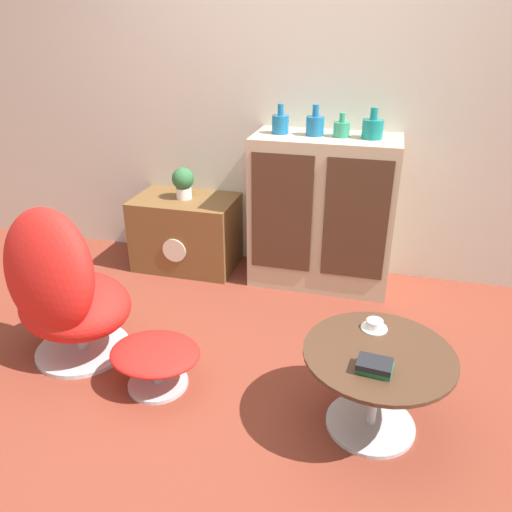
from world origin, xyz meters
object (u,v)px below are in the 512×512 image
(vase_leftmost, at_px, (280,123))
(teacup, at_px, (374,325))
(vase_inner_right, at_px, (342,129))
(vase_rightmost, at_px, (373,128))
(sideboard, at_px, (322,212))
(book_stack, at_px, (375,366))
(coffee_table, at_px, (376,377))
(vase_inner_left, at_px, (315,125))
(ottoman, at_px, (155,357))
(egg_chair, at_px, (62,290))
(potted_plant, at_px, (183,181))
(tv_console, at_px, (187,232))

(vase_leftmost, bearing_deg, teacup, -58.89)
(vase_inner_right, distance_m, vase_rightmost, 0.19)
(sideboard, height_order, book_stack, sideboard)
(coffee_table, distance_m, vase_inner_left, 1.67)
(sideboard, height_order, ottoman, sideboard)
(vase_inner_right, bearing_deg, egg_chair, -135.50)
(coffee_table, xyz_separation_m, vase_inner_right, (-0.35, 1.36, 0.80))
(potted_plant, bearing_deg, ottoman, -74.51)
(ottoman, height_order, vase_rightmost, vase_rightmost)
(vase_leftmost, height_order, vase_rightmost, same)
(coffee_table, bearing_deg, vase_inner_right, 104.58)
(tv_console, xyz_separation_m, vase_leftmost, (0.69, 0.01, 0.83))
(vase_rightmost, distance_m, teacup, 1.36)
(tv_console, xyz_separation_m, vase_rightmost, (1.27, 0.01, 0.83))
(tv_console, height_order, potted_plant, potted_plant)
(egg_chair, bearing_deg, vase_inner_right, 44.50)
(sideboard, relative_size, tv_console, 1.40)
(vase_rightmost, xyz_separation_m, book_stack, (0.15, -1.49, -0.65))
(potted_plant, bearing_deg, vase_rightmost, 0.52)
(tv_console, xyz_separation_m, coffee_table, (1.44, -1.35, 0.02))
(coffee_table, relative_size, vase_inner_left, 3.43)
(vase_leftmost, xyz_separation_m, book_stack, (0.73, -1.49, -0.65))
(tv_console, distance_m, book_stack, 2.06)
(vase_inner_right, distance_m, potted_plant, 1.17)
(egg_chair, relative_size, vase_inner_right, 6.12)
(vase_leftmost, xyz_separation_m, potted_plant, (-0.69, -0.01, -0.44))
(potted_plant, bearing_deg, vase_inner_right, 0.61)
(ottoman, relative_size, vase_inner_right, 3.10)
(teacup, bearing_deg, egg_chair, -177.69)
(potted_plant, bearing_deg, tv_console, -11.01)
(tv_console, height_order, teacup, tv_console)
(vase_inner_right, bearing_deg, potted_plant, -179.39)
(ottoman, relative_size, vase_rightmost, 2.45)
(vase_rightmost, bearing_deg, vase_inner_left, 180.00)
(sideboard, bearing_deg, teacup, -70.84)
(coffee_table, xyz_separation_m, vase_leftmost, (-0.75, 1.36, 0.81))
(egg_chair, relative_size, book_stack, 5.93)
(egg_chair, distance_m, coffee_table, 1.63)
(book_stack, bearing_deg, ottoman, 172.39)
(ottoman, bearing_deg, coffee_table, -0.47)
(vase_inner_left, bearing_deg, sideboard, -2.75)
(vase_inner_right, bearing_deg, vase_leftmost, -180.00)
(vase_rightmost, bearing_deg, potted_plant, -179.48)
(tv_console, relative_size, teacup, 6.04)
(sideboard, xyz_separation_m, vase_rightmost, (0.28, 0.00, 0.58))
(sideboard, xyz_separation_m, teacup, (0.41, -1.18, -0.08))
(tv_console, height_order, book_stack, tv_console)
(egg_chair, xyz_separation_m, vase_leftmost, (0.88, 1.25, 0.67))
(egg_chair, relative_size, vase_rightmost, 4.83)
(ottoman, xyz_separation_m, vase_rightmost, (0.90, 1.35, 0.92))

